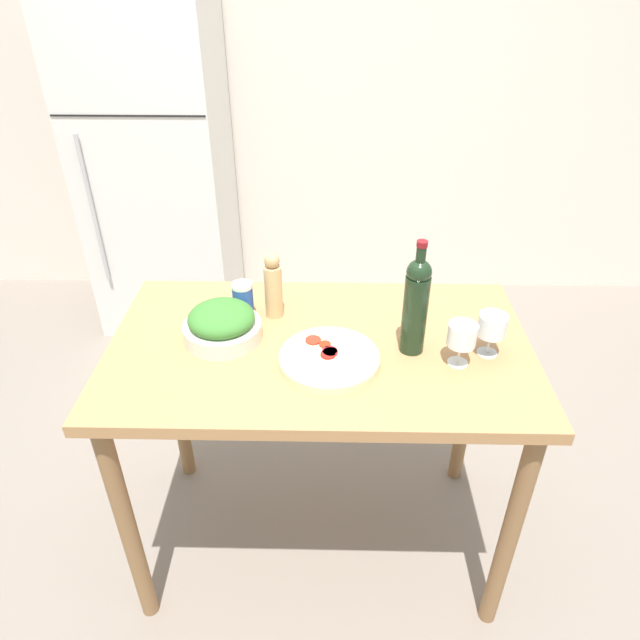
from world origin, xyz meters
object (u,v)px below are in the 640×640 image
Objects in this scene: wine_glass_far at (492,327)px; refrigerator at (158,173)px; salad_bowl at (222,324)px; homemade_pizza at (329,358)px; wine_glass_near at (462,337)px; pepper_mill at (273,287)px; wine_bottle at (416,304)px; salt_canister at (243,301)px.

refrigerator is at bearing 130.10° from wine_glass_far.
salad_bowl is 0.81× the size of homemade_pizza.
pepper_mill reaches higher than wine_glass_near.
wine_bottle is 0.58m from salad_bowl.
pepper_mill is (-0.43, 0.18, -0.05)m from wine_bottle.
wine_bottle is 0.56m from salt_canister.
salad_bowl is 0.13m from salt_canister.
wine_glass_near is 0.11m from wine_glass_far.
salad_bowl is at bearing -137.10° from pepper_mill.
wine_bottle reaches higher than pepper_mill.
wine_bottle reaches higher than homemade_pizza.
wine_bottle reaches higher than salad_bowl.
homemade_pizza is at bearing -164.27° from wine_bottle.
wine_glass_near is 0.69m from salt_canister.
refrigerator reaches higher than salt_canister.
wine_bottle is at bearing 152.35° from wine_glass_near.
refrigerator is at bearing 127.34° from wine_glass_near.
wine_glass_far is 1.08× the size of salt_canister.
salt_canister is (-0.10, -0.02, -0.04)m from pepper_mill.
pepper_mill is (-0.55, 0.25, 0.01)m from wine_glass_near.
refrigerator is 4.95× the size of wine_bottle.
pepper_mill is 0.93× the size of salad_bowl.
pepper_mill reaches higher than salad_bowl.
salad_bowl reaches higher than homemade_pizza.
salad_bowl is (-0.80, 0.06, -0.04)m from wine_glass_far.
wine_glass_near is at bearing 0.35° from homemade_pizza.
wine_glass_far reaches higher than salad_bowl.
salt_canister is (-0.75, 0.18, -0.03)m from wine_glass_far.
refrigerator is 13.15× the size of wine_glass_near.
homemade_pizza is at bearing -54.29° from pepper_mill.
refrigerator reaches higher than wine_glass_far.
salt_canister is (-0.52, 0.17, -0.10)m from wine_bottle.
wine_glass_far is at bearing -4.53° from salad_bowl.
homemade_pizza is at bearing -19.44° from salad_bowl.
wine_glass_near and wine_glass_far have the same top height.
refrigerator reaches higher than homemade_pizza.
refrigerator is 1.76m from salad_bowl.
homemade_pizza is (-0.25, -0.07, -0.14)m from wine_bottle.
wine_glass_far is 0.68m from pepper_mill.
wine_bottle is 2.66× the size of wine_glass_far.
refrigerator is 7.38× the size of salad_bowl.
refrigerator is 2.23m from wine_glass_far.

